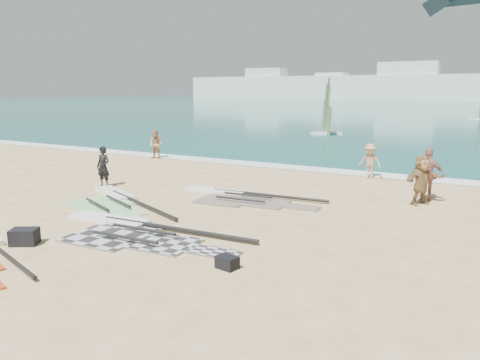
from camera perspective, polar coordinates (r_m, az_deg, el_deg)
The scene contains 15 objects.
ground at distance 12.02m, azimuth -12.29°, elevation -7.60°, with size 300.00×300.00×0.00m, color #E3BB85.
sea at distance 140.72m, azimuth 26.43°, elevation 8.42°, with size 300.00×240.00×0.06m, color #0D5C5C.
surf_line at distance 22.45m, azimuth 8.90°, elevation 1.22°, with size 300.00×1.20×0.04m, color white.
far_town at distance 160.18m, azimuth 21.24°, elevation 10.62°, with size 160.00×8.00×12.00m.
rig_grey at distance 13.00m, azimuth -13.12°, elevation -5.98°, with size 6.03×2.41×0.20m.
rig_green at distance 16.38m, azimuth -15.01°, elevation -2.53°, with size 5.40×3.65×0.20m.
rig_orange at distance 16.53m, azimuth -0.35°, elevation -2.02°, with size 5.40×2.18×0.20m.
gear_bag_near at distance 12.81m, azimuth -24.80°, elevation -6.29°, with size 0.63×0.46×0.40m, color black.
gear_bag_far at distance 10.18m, azimuth -1.58°, elevation -10.01°, with size 0.46×0.32×0.27m, color black.
person_wetsuit at distance 19.00m, azimuth -16.32°, elevation 1.55°, with size 0.58×0.38×1.59m, color black.
beachgoer_left at distance 26.02m, azimuth -10.21°, elevation 4.30°, with size 0.78×0.60×1.60m, color tan.
beachgoer_mid at distance 20.72m, azimuth 15.55°, elevation 2.23°, with size 0.97×0.56×1.50m, color tan.
beachgoer_back at distance 17.23m, azimuth 21.95°, elevation 0.63°, with size 1.07×0.44×1.82m, color #A56959.
beachgoer_right at distance 16.55m, azimuth 21.26°, elevation 0.03°, with size 1.56×0.50×1.68m, color olive.
windsurfer_left at distance 40.11m, azimuth 10.52°, elevation 7.42°, with size 2.58×2.70×4.70m.
Camera 1 is at (7.65, -8.46, 3.81)m, focal length 35.00 mm.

